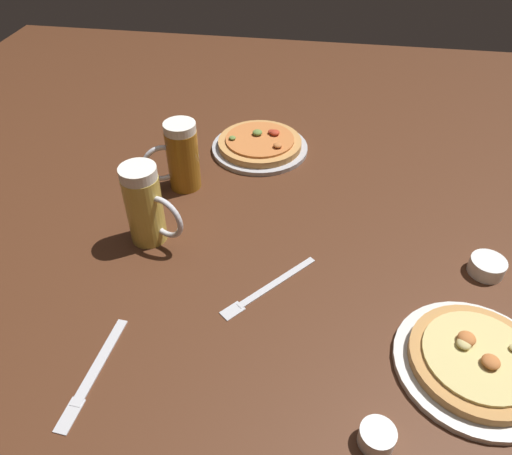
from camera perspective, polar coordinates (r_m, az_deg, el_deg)
ground_plane at (r=1.09m, az=-0.00°, el=-1.40°), size 2.40×2.40×0.03m
pizza_plate_near at (r=0.92m, az=24.32°, el=-14.08°), size 0.27×0.27×0.05m
pizza_plate_far at (r=1.35m, az=0.46°, el=9.66°), size 0.26×0.26×0.05m
beer_mug_dark at (r=1.03m, az=-12.74°, el=2.47°), size 0.13×0.08×0.18m
beer_mug_amber at (r=1.18m, az=-8.77°, el=8.18°), size 0.13×0.09×0.17m
ramekin_sauce at (r=1.08m, az=25.36°, el=-4.12°), size 0.07×0.07×0.03m
ramekin_butter at (r=0.80m, az=13.93°, el=-22.64°), size 0.05×0.05×0.03m
fork_left at (r=0.96m, az=1.42°, el=-7.00°), size 0.17×0.19×0.01m
knife_right at (r=0.89m, az=-18.43°, el=-15.71°), size 0.04×0.22×0.01m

